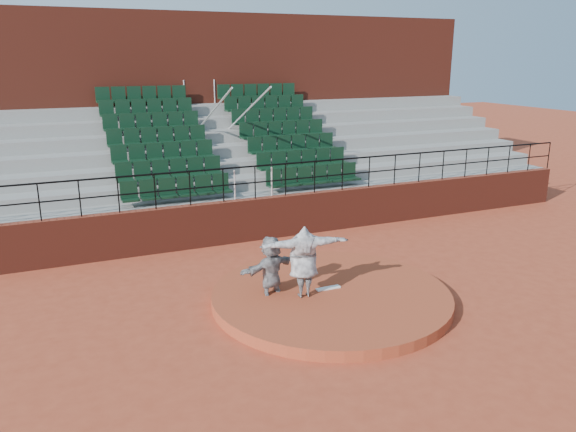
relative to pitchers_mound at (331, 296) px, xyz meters
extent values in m
plane|color=#9F3D23|center=(0.00, 0.00, -0.12)|extent=(90.00, 90.00, 0.00)
cylinder|color=#9A3D22|center=(0.00, 0.00, 0.00)|extent=(5.50, 5.50, 0.25)
cube|color=white|center=(0.00, 0.15, 0.14)|extent=(0.60, 0.15, 0.03)
cube|color=maroon|center=(0.00, 5.00, 0.53)|extent=(24.00, 0.30, 1.30)
cylinder|color=black|center=(0.00, 5.00, 2.17)|extent=(24.00, 0.05, 0.05)
cylinder|color=black|center=(0.00, 5.00, 1.68)|extent=(24.00, 0.04, 0.04)
cylinder|color=black|center=(-6.00, 5.00, 1.67)|extent=(0.04, 0.04, 1.00)
cylinder|color=black|center=(-5.00, 5.00, 1.67)|extent=(0.04, 0.04, 1.00)
cylinder|color=black|center=(-4.00, 5.00, 1.67)|extent=(0.04, 0.04, 1.00)
cylinder|color=black|center=(-3.00, 5.00, 1.67)|extent=(0.04, 0.04, 1.00)
cylinder|color=black|center=(-2.00, 5.00, 1.67)|extent=(0.04, 0.04, 1.00)
cylinder|color=black|center=(-1.00, 5.00, 1.67)|extent=(0.04, 0.04, 1.00)
cylinder|color=black|center=(0.00, 5.00, 1.67)|extent=(0.04, 0.04, 1.00)
cylinder|color=black|center=(1.00, 5.00, 1.67)|extent=(0.04, 0.04, 1.00)
cylinder|color=black|center=(2.00, 5.00, 1.67)|extent=(0.04, 0.04, 1.00)
cylinder|color=black|center=(3.00, 5.00, 1.67)|extent=(0.04, 0.04, 1.00)
cylinder|color=black|center=(4.00, 5.00, 1.67)|extent=(0.04, 0.04, 1.00)
cylinder|color=black|center=(5.00, 5.00, 1.67)|extent=(0.04, 0.04, 1.00)
cylinder|color=black|center=(6.00, 5.00, 1.67)|extent=(0.04, 0.04, 1.00)
cylinder|color=black|center=(7.00, 5.00, 1.67)|extent=(0.04, 0.04, 1.00)
cylinder|color=black|center=(8.00, 5.00, 1.67)|extent=(0.04, 0.04, 1.00)
cylinder|color=black|center=(9.00, 5.00, 1.67)|extent=(0.04, 0.04, 1.00)
cylinder|color=black|center=(10.00, 5.00, 1.67)|extent=(0.04, 0.04, 1.00)
cylinder|color=black|center=(11.00, 5.00, 1.67)|extent=(0.04, 0.04, 1.00)
cylinder|color=black|center=(12.00, 5.00, 1.67)|extent=(0.04, 0.04, 1.00)
cube|color=gray|center=(0.00, 5.58, 0.53)|extent=(24.00, 0.85, 1.30)
cube|color=black|center=(-2.25, 5.59, 1.54)|extent=(3.30, 0.48, 0.72)
cube|color=black|center=(2.25, 5.59, 1.54)|extent=(3.30, 0.48, 0.72)
cube|color=gray|center=(0.00, 6.43, 0.73)|extent=(24.00, 0.85, 1.70)
cube|color=black|center=(-2.25, 6.44, 1.94)|extent=(3.30, 0.48, 0.72)
cube|color=black|center=(2.25, 6.44, 1.94)|extent=(3.30, 0.48, 0.72)
cube|color=gray|center=(0.00, 7.28, 0.93)|extent=(24.00, 0.85, 2.10)
cube|color=black|center=(-2.25, 7.29, 2.33)|extent=(3.30, 0.48, 0.72)
cube|color=black|center=(2.25, 7.29, 2.33)|extent=(3.30, 0.48, 0.72)
cube|color=gray|center=(0.00, 8.12, 1.12)|extent=(24.00, 0.85, 2.50)
cube|color=black|center=(-2.25, 8.13, 2.73)|extent=(3.30, 0.48, 0.72)
cube|color=black|center=(2.25, 8.13, 2.73)|extent=(3.30, 0.48, 0.72)
cube|color=gray|center=(0.00, 8.97, 1.33)|extent=(24.00, 0.85, 2.90)
cube|color=black|center=(-2.25, 8.98, 3.14)|extent=(3.30, 0.48, 0.72)
cube|color=black|center=(2.25, 8.98, 3.14)|extent=(3.30, 0.48, 0.72)
cube|color=gray|center=(0.00, 9.82, 1.52)|extent=(24.00, 0.85, 3.30)
cube|color=black|center=(-2.25, 9.83, 3.53)|extent=(3.30, 0.48, 0.72)
cube|color=black|center=(2.25, 9.83, 3.53)|extent=(3.30, 0.48, 0.72)
cube|color=gray|center=(0.00, 10.68, 1.73)|extent=(24.00, 0.85, 3.70)
cube|color=black|center=(-2.25, 10.69, 3.94)|extent=(3.30, 0.48, 0.72)
cube|color=black|center=(2.25, 10.69, 3.94)|extent=(3.30, 0.48, 0.72)
cylinder|color=silver|center=(-0.60, 8.12, 3.28)|extent=(0.06, 5.97, 2.46)
cylinder|color=silver|center=(0.60, 8.12, 3.28)|extent=(0.06, 5.97, 2.46)
cube|color=maroon|center=(0.00, 12.60, 3.43)|extent=(24.00, 3.00, 7.10)
imported|color=black|center=(-0.69, 0.03, 0.95)|extent=(2.08, 0.86, 1.64)
imported|color=black|center=(-1.30, 0.47, 0.68)|extent=(1.56, 0.92, 1.60)
camera|label=1|loc=(-5.67, -10.58, 5.34)|focal=35.00mm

